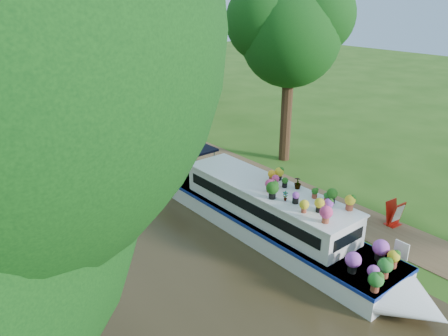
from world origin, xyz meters
TOP-DOWN VIEW (x-y plane):
  - ground at (0.00, 0.00)m, footprint 100.00×100.00m
  - canal_water at (-6.00, 0.00)m, footprint 10.00×100.00m
  - towpath at (1.20, 0.00)m, footprint 2.20×100.00m
  - plant_boat at (-2.25, -1.87)m, footprint 2.29×13.52m
  - tree_near_overhang at (3.79, 3.06)m, footprint 5.52×5.28m
  - tree_near_mid at (4.48, 15.08)m, footprint 6.90×6.60m
  - tree_near_far at (3.98, 26.09)m, footprint 7.59×7.26m
  - second_boat at (-1.79, 16.43)m, footprint 3.21×6.59m
  - sandwich_board at (1.89, -4.50)m, footprint 0.62×0.53m
  - pedestrian_pink at (0.50, 17.32)m, footprint 0.61×0.44m
  - verge_plant at (-0.60, 4.41)m, footprint 0.44×0.41m

SIDE VIEW (x-z plane):
  - ground at x=0.00m, z-range 0.00..0.00m
  - canal_water at x=-6.00m, z-range 0.00..0.02m
  - towpath at x=1.20m, z-range 0.00..0.03m
  - verge_plant at x=-0.60m, z-range 0.00..0.39m
  - sandwich_board at x=1.89m, z-range -0.02..0.94m
  - second_boat at x=-1.79m, z-range -0.11..1.10m
  - pedestrian_pink at x=0.50m, z-range 0.03..1.60m
  - plant_boat at x=-2.25m, z-range -0.29..2.00m
  - tree_near_mid at x=4.48m, z-range 1.74..11.14m
  - tree_near_overhang at x=3.79m, z-range 2.11..11.10m
  - tree_near_far at x=3.98m, z-range 1.90..12.20m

